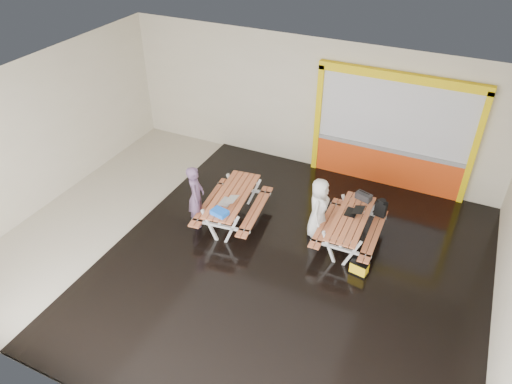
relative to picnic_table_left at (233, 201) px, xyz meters
The scene contains 14 objects.
room 1.55m from the picnic_table_left, 56.91° to the right, with size 10.02×8.02×3.52m.
deck 2.09m from the picnic_table_left, 25.46° to the right, with size 7.50×7.98×0.05m, color black.
kiosk 4.21m from the picnic_table_left, 48.01° to the left, with size 3.88×0.16×3.00m.
picnic_table_left is the anchor object (origin of this frame).
picnic_table_right 2.63m from the picnic_table_left, ahead, with size 1.29×1.87×0.74m.
person_left 0.83m from the picnic_table_left, 147.16° to the right, with size 0.54×0.35×1.48m, color #65496A.
person_right 1.94m from the picnic_table_left, 10.79° to the left, with size 0.68×0.44×1.40m, color white.
laptop_left 0.39m from the picnic_table_left, 79.79° to the right, with size 0.38×0.34×0.16m.
laptop_right 2.67m from the picnic_table_left, 11.67° to the left, with size 0.37×0.33×0.16m.
blue_pouch 0.79m from the picnic_table_left, 83.21° to the right, with size 0.34×0.24×0.10m, color blue.
toolbox 2.90m from the picnic_table_left, 22.83° to the left, with size 0.38×0.27×0.20m.
backpack 3.26m from the picnic_table_left, 19.10° to the left, with size 0.27×0.19×0.41m.
dark_case 2.41m from the picnic_table_left, ahead, with size 0.36×0.27×0.14m, color black.
fluke_bag 3.12m from the picnic_table_left, ahead, with size 0.39×0.28×0.31m.
Camera 1 is at (3.60, -6.74, 6.87)m, focal length 33.45 mm.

